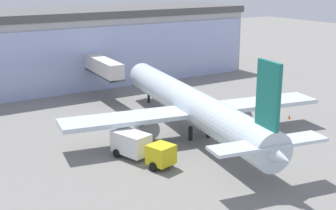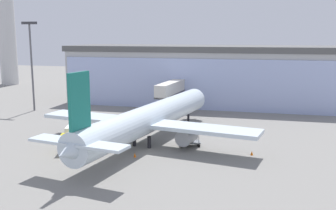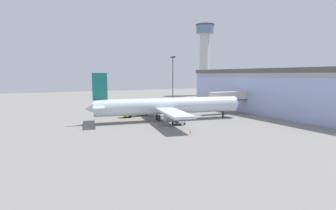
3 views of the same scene
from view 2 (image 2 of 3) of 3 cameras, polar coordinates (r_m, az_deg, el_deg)
The scene contains 10 objects.
ground at distance 50.69m, azimuth -3.24°, elevation -6.87°, with size 240.00×240.00×0.00m, color gray.
terminal_building at distance 85.93m, azimuth 4.85°, elevation 4.42°, with size 57.85×17.90×12.49m.
jet_bridge at distance 75.16m, azimuth 0.78°, elevation 2.45°, with size 3.22×14.89×6.10m.
control_tower at distance 127.56m, azimuth -22.55°, elevation 12.64°, with size 9.61×9.61×36.42m.
apron_light_mast at distance 80.99m, azimuth -19.23°, elevation 6.45°, with size 3.20×0.40×17.26m.
airplane at distance 54.00m, azimuth -2.82°, elevation -2.04°, with size 31.43×38.17×11.20m.
catering_truck at distance 54.21m, azimuth -13.49°, elevation -4.40°, with size 4.20×7.62×2.65m.
baggage_cart at distance 53.35m, azimuth 3.17°, elevation -5.43°, with size 3.17×2.44×1.50m.
safety_cone_nose at distance 48.78m, azimuth -4.83°, elevation -7.24°, with size 0.36×0.36×0.55m, color orange.
safety_cone_wingtip at distance 50.49m, azimuth 12.07°, elevation -6.83°, with size 0.36×0.36×0.55m, color orange.
Camera 2 is at (15.51, -45.90, 14.89)m, focal length 42.00 mm.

